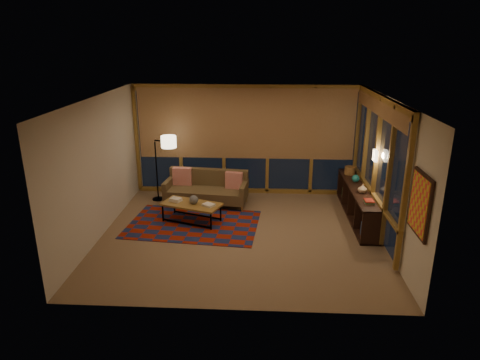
# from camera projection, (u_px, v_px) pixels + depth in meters

# --- Properties ---
(floor) EXTENTS (5.50, 5.00, 0.01)m
(floor) POSITION_uv_depth(u_px,v_px,m) (240.00, 234.00, 8.57)
(floor) COLOR #82694B
(floor) RESTS_ON ground
(ceiling) EXTENTS (5.50, 5.00, 0.01)m
(ceiling) POSITION_uv_depth(u_px,v_px,m) (240.00, 99.00, 7.70)
(ceiling) COLOR #EEE7CB
(ceiling) RESTS_ON walls
(walls) EXTENTS (5.51, 5.01, 2.70)m
(walls) POSITION_uv_depth(u_px,v_px,m) (240.00, 170.00, 8.13)
(walls) COLOR beige
(walls) RESTS_ON floor
(window_wall_back) EXTENTS (5.30, 0.16, 2.60)m
(window_wall_back) POSITION_uv_depth(u_px,v_px,m) (246.00, 140.00, 10.43)
(window_wall_back) COLOR olive
(window_wall_back) RESTS_ON walls
(window_wall_right) EXTENTS (0.16, 3.70, 2.60)m
(window_wall_right) POSITION_uv_depth(u_px,v_px,m) (375.00, 163.00, 8.57)
(window_wall_right) COLOR olive
(window_wall_right) RESTS_ON walls
(wall_art) EXTENTS (0.06, 0.74, 0.94)m
(wall_art) POSITION_uv_depth(u_px,v_px,m) (420.00, 204.00, 6.21)
(wall_art) COLOR #EA3C2F
(wall_art) RESTS_ON walls
(wall_sconce) EXTENTS (0.12, 0.18, 0.22)m
(wall_sconce) POSITION_uv_depth(u_px,v_px,m) (375.00, 156.00, 8.36)
(wall_sconce) COLOR beige
(wall_sconce) RESTS_ON walls
(sofa) EXTENTS (1.97, 0.97, 0.77)m
(sofa) POSITION_uv_depth(u_px,v_px,m) (206.00, 189.00, 9.98)
(sofa) COLOR brown
(sofa) RESTS_ON floor
(pillow_left) EXTENTS (0.45, 0.17, 0.45)m
(pillow_left) POSITION_uv_depth(u_px,v_px,m) (182.00, 176.00, 10.18)
(pillow_left) COLOR red
(pillow_left) RESTS_ON sofa
(pillow_right) EXTENTS (0.41, 0.19, 0.40)m
(pillow_right) POSITION_uv_depth(u_px,v_px,m) (234.00, 180.00, 9.93)
(pillow_right) COLOR red
(pillow_right) RESTS_ON sofa
(area_rug) EXTENTS (2.84, 2.03, 0.01)m
(area_rug) POSITION_uv_depth(u_px,v_px,m) (193.00, 224.00, 9.01)
(area_rug) COLOR maroon
(area_rug) RESTS_ON floor
(coffee_table) EXTENTS (1.36, 0.94, 0.41)m
(coffee_table) POSITION_uv_depth(u_px,v_px,m) (192.00, 212.00, 9.10)
(coffee_table) COLOR olive
(coffee_table) RESTS_ON floor
(book_stack_a) EXTENTS (0.30, 0.28, 0.07)m
(book_stack_a) POSITION_uv_depth(u_px,v_px,m) (176.00, 200.00, 9.14)
(book_stack_a) COLOR silver
(book_stack_a) RESTS_ON coffee_table
(book_stack_b) EXTENTS (0.29, 0.28, 0.05)m
(book_stack_b) POSITION_uv_depth(u_px,v_px,m) (209.00, 205.00, 8.90)
(book_stack_b) COLOR silver
(book_stack_b) RESTS_ON coffee_table
(ceramic_pot) EXTENTS (0.26, 0.26, 0.19)m
(ceramic_pot) POSITION_uv_depth(u_px,v_px,m) (194.00, 199.00, 8.99)
(ceramic_pot) COLOR black
(ceramic_pot) RESTS_ON coffee_table
(floor_lamp) EXTENTS (0.62, 0.50, 1.61)m
(floor_lamp) POSITION_uv_depth(u_px,v_px,m) (156.00, 168.00, 10.14)
(floor_lamp) COLOR black
(floor_lamp) RESTS_ON floor
(bookshelf) EXTENTS (0.40, 2.75, 0.69)m
(bookshelf) POSITION_uv_depth(u_px,v_px,m) (357.00, 202.00, 9.27)
(bookshelf) COLOR black
(bookshelf) RESTS_ON floor
(basket) EXTENTS (0.28, 0.28, 0.18)m
(basket) POSITION_uv_depth(u_px,v_px,m) (350.00, 170.00, 10.01)
(basket) COLOR brown
(basket) RESTS_ON bookshelf
(teal_bowl) EXTENTS (0.18, 0.18, 0.17)m
(teal_bowl) POSITION_uv_depth(u_px,v_px,m) (356.00, 178.00, 9.47)
(teal_bowl) COLOR #196D6C
(teal_bowl) RESTS_ON bookshelf
(vase) EXTENTS (0.24, 0.24, 0.20)m
(vase) POSITION_uv_depth(u_px,v_px,m) (363.00, 188.00, 8.81)
(vase) COLOR tan
(vase) RESTS_ON bookshelf
(shelf_book_stack) EXTENTS (0.24, 0.29, 0.07)m
(shelf_book_stack) POSITION_uv_depth(u_px,v_px,m) (369.00, 202.00, 8.28)
(shelf_book_stack) COLOR silver
(shelf_book_stack) RESTS_ON bookshelf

